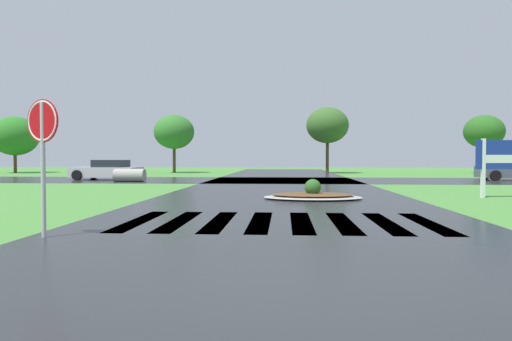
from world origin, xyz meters
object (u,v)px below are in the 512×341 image
Objects in this scene: median_island at (313,195)px; car_dark_suv at (107,170)px; estate_billboard at (509,158)px; drainage_pipe_stack at (130,175)px; stop_sign at (43,135)px.

median_island is 0.77× the size of car_dark_suv.
estate_billboard is 19.38m from drainage_pipe_stack.
car_dark_suv is (-12.16, 12.45, 0.46)m from median_island.
stop_sign reaches higher than median_island.
estate_billboard is 1.33× the size of drainage_pipe_stack.
car_dark_suv reaches higher than drainage_pipe_stack.
estate_billboard is 0.71× the size of median_island.
drainage_pipe_stack is at bearing 133.95° from median_island.
estate_billboard is 22.28m from car_dark_suv.
median_island is at bearing -46.05° from drainage_pipe_stack.
stop_sign is 9.52m from median_island.
estate_billboard is at bearing 8.33° from median_island.
car_dark_suv is at bearing 134.32° from median_island.
car_dark_suv is (-6.94, 20.24, -1.22)m from stop_sign.
median_island is 14.40m from drainage_pipe_stack.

